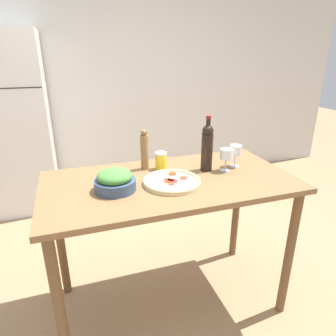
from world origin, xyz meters
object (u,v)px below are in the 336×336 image
object	(u,v)px
wine_glass_near	(226,155)
homemade_pizza	(172,181)
wine_bottle	(207,147)
wine_glass_far	(235,151)
salad_bowl	(115,181)
refrigerator	(12,126)
pepper_mill	(144,150)
salt_canister	(161,161)

from	to	relation	value
wine_glass_near	homemade_pizza	distance (m)	0.41
wine_bottle	wine_glass_far	distance (m)	0.21
wine_bottle	salad_bowl	xyz separation A→B (m)	(-0.60, -0.11, -0.10)
wine_glass_far	homemade_pizza	world-z (taller)	wine_glass_far
wine_bottle	salad_bowl	distance (m)	0.62
refrigerator	pepper_mill	bearing A→B (deg)	-58.51
pepper_mill	homemade_pizza	size ratio (longest dim) A/B	0.79
pepper_mill	salad_bowl	world-z (taller)	pepper_mill
wine_glass_far	salad_bowl	world-z (taller)	wine_glass_far
salad_bowl	salt_canister	size ratio (longest dim) A/B	2.01
wine_glass_far	pepper_mill	world-z (taller)	pepper_mill
wine_bottle	homemade_pizza	world-z (taller)	wine_bottle
wine_glass_far	homemade_pizza	distance (m)	0.51
wine_bottle	wine_glass_far	xyz separation A→B (m)	(0.21, 0.00, -0.05)
homemade_pizza	refrigerator	bearing A→B (deg)	119.64
wine_glass_far	pepper_mill	bearing A→B (deg)	165.80
salad_bowl	wine_glass_near	bearing A→B (deg)	5.08
refrigerator	homemade_pizza	xyz separation A→B (m)	(1.08, -1.90, 0.02)
wine_bottle	salt_canister	distance (m)	0.31
pepper_mill	salad_bowl	xyz separation A→B (m)	(-0.23, -0.26, -0.07)
wine_glass_near	wine_glass_far	xyz separation A→B (m)	(0.09, 0.05, -0.00)
wine_glass_far	wine_bottle	bearing A→B (deg)	-179.76
refrigerator	salad_bowl	xyz separation A→B (m)	(0.76, -1.88, 0.06)
refrigerator	wine_glass_near	bearing A→B (deg)	-51.00
salad_bowl	wine_glass_far	bearing A→B (deg)	8.00
pepper_mill	salad_bowl	size ratio (longest dim) A/B	1.15
wine_glass_far	salt_canister	size ratio (longest dim) A/B	1.29
homemade_pizza	salad_bowl	bearing A→B (deg)	176.42
salad_bowl	pepper_mill	bearing A→B (deg)	47.93
wine_glass_far	salt_canister	distance (m)	0.49
wine_glass_near	wine_glass_far	bearing A→B (deg)	27.80
homemade_pizza	wine_glass_near	bearing A→B (deg)	12.05
refrigerator	wine_bottle	xyz separation A→B (m)	(1.36, -1.77, 0.16)
refrigerator	salt_canister	world-z (taller)	refrigerator
wine_glass_near	salt_canister	world-z (taller)	wine_glass_near
wine_glass_near	refrigerator	bearing A→B (deg)	129.00
refrigerator	salt_canister	xyz separation A→B (m)	(1.09, -1.66, 0.06)
wine_bottle	homemade_pizza	xyz separation A→B (m)	(-0.28, -0.13, -0.14)
wine_bottle	pepper_mill	size ratio (longest dim) A/B	1.34
wine_glass_near	pepper_mill	bearing A→B (deg)	157.83
refrigerator	wine_glass_near	size ratio (longest dim) A/B	12.66
wine_glass_far	homemade_pizza	xyz separation A→B (m)	(-0.48, -0.13, -0.09)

